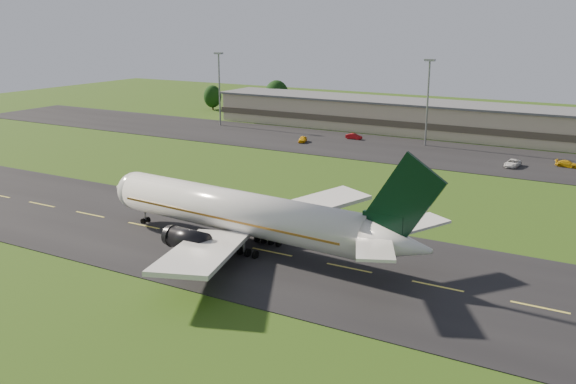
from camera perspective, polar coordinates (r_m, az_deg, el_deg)
The scene contains 12 objects.
ground at distance 89.54m, azimuth -7.47°, elevation -4.13°, with size 360.00×360.00×0.00m, color #234110.
taxiway at distance 89.52m, azimuth -7.47°, elevation -4.10°, with size 220.00×30.00×0.10m, color black.
apron at distance 151.01m, azimuth 9.32°, elevation 3.77°, with size 260.00×30.00×0.10m, color black.
airliner at distance 84.35m, azimuth -4.04°, elevation -1.92°, with size 51.30×42.09×15.57m.
terminal at distance 171.05m, azimuth 14.32°, elevation 6.17°, with size 145.00×16.00×8.40m.
light_mast_west at distance 182.33m, azimuth -6.14°, elevation 9.86°, with size 2.40×1.20×20.35m.
light_mast_centre at distance 154.94m, azimuth 12.34°, elevation 8.66°, with size 2.40×1.20×20.35m.
tree_line at distance 175.42m, azimuth 24.20°, elevation 5.92°, with size 199.56×9.46×11.14m.
service_vehicle_a at distance 157.35m, azimuth 1.31°, elevation 4.71°, with size 1.67×4.14×1.41m, color #EAB10D.
service_vehicle_b at distance 162.12m, azimuth 5.88°, elevation 4.94°, with size 1.45×4.16×1.37m, color maroon.
service_vehicle_c at distance 138.77m, azimuth 19.34°, elevation 2.44°, with size 2.45×5.32×1.48m, color silver.
service_vehicle_d at distance 142.49m, azimuth 23.59°, elevation 2.31°, with size 1.89×4.65×1.35m, color #CB990B.
Camera 1 is at (51.97, -66.71, 29.44)m, focal length 40.00 mm.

